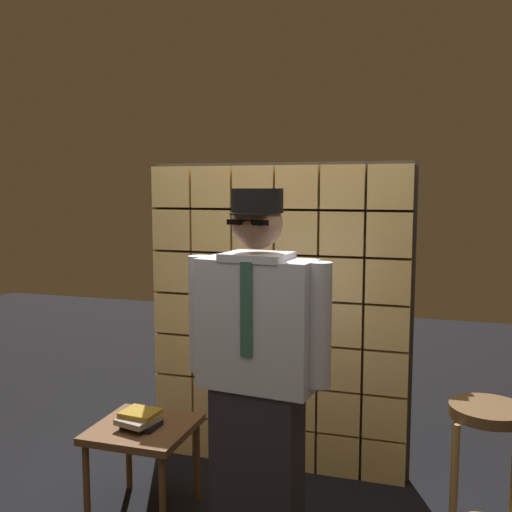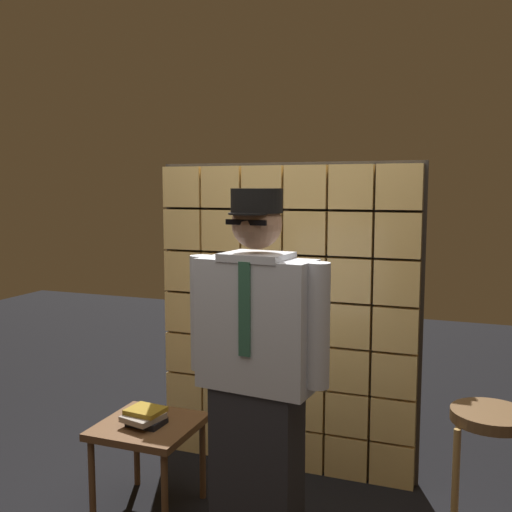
{
  "view_description": "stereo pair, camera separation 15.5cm",
  "coord_description": "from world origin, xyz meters",
  "px_view_note": "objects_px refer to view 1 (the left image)",
  "views": [
    {
      "loc": [
        0.97,
        -2.28,
        1.79
      ],
      "look_at": [
        0.17,
        0.3,
        1.47
      ],
      "focal_mm": 41.45,
      "sensor_mm": 36.0,
      "label": 1
    },
    {
      "loc": [
        1.12,
        -2.23,
        1.79
      ],
      "look_at": [
        0.17,
        0.3,
        1.47
      ],
      "focal_mm": 41.45,
      "sensor_mm": 36.0,
      "label": 2
    }
  ],
  "objects_px": {
    "side_table": "(143,437)",
    "book_stack": "(140,419)",
    "bar_stool": "(487,452)",
    "standing_person": "(257,372)"
  },
  "relations": [
    {
      "from": "side_table",
      "to": "book_stack",
      "type": "distance_m",
      "value": 0.12
    },
    {
      "from": "bar_stool",
      "to": "side_table",
      "type": "height_order",
      "value": "bar_stool"
    },
    {
      "from": "standing_person",
      "to": "book_stack",
      "type": "distance_m",
      "value": 0.83
    },
    {
      "from": "bar_stool",
      "to": "side_table",
      "type": "relative_size",
      "value": 1.59
    },
    {
      "from": "standing_person",
      "to": "side_table",
      "type": "xyz_separation_m",
      "value": [
        -0.71,
        0.2,
        -0.49
      ]
    },
    {
      "from": "standing_person",
      "to": "bar_stool",
      "type": "distance_m",
      "value": 1.08
    },
    {
      "from": "bar_stool",
      "to": "book_stack",
      "type": "height_order",
      "value": "bar_stool"
    },
    {
      "from": "book_stack",
      "to": "standing_person",
      "type": "bearing_deg",
      "value": -13.59
    },
    {
      "from": "bar_stool",
      "to": "book_stack",
      "type": "bearing_deg",
      "value": 179.51
    },
    {
      "from": "standing_person",
      "to": "side_table",
      "type": "bearing_deg",
      "value": 170.01
    }
  ]
}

